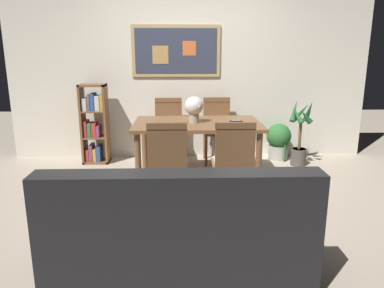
% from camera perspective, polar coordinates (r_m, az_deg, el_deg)
% --- Properties ---
extents(ground_plane, '(12.00, 12.00, 0.00)m').
position_cam_1_polar(ground_plane, '(4.07, 0.21, -8.34)').
color(ground_plane, tan).
extents(wall_back_with_painting, '(5.20, 0.14, 2.60)m').
position_cam_1_polar(wall_back_with_painting, '(5.47, -0.48, 11.56)').
color(wall_back_with_painting, silver).
rests_on(wall_back_with_painting, ground_plane).
extents(dining_table, '(1.51, 0.92, 0.73)m').
position_cam_1_polar(dining_table, '(4.43, 0.81, 2.21)').
color(dining_table, brown).
rests_on(dining_table, ground_plane).
extents(dining_chair_near_left, '(0.40, 0.41, 0.91)m').
position_cam_1_polar(dining_chair_near_left, '(3.63, -3.78, -2.20)').
color(dining_chair_near_left, brown).
rests_on(dining_chair_near_left, ground_plane).
extents(dining_chair_far_left, '(0.40, 0.41, 0.91)m').
position_cam_1_polar(dining_chair_far_left, '(5.24, -3.65, 2.93)').
color(dining_chair_far_left, brown).
rests_on(dining_chair_far_left, ground_plane).
extents(dining_chair_near_right, '(0.40, 0.41, 0.91)m').
position_cam_1_polar(dining_chair_near_right, '(3.67, 6.40, -2.10)').
color(dining_chair_near_right, brown).
rests_on(dining_chair_near_right, ground_plane).
extents(dining_chair_far_right, '(0.40, 0.41, 0.91)m').
position_cam_1_polar(dining_chair_far_right, '(5.29, 3.89, 3.04)').
color(dining_chair_far_right, brown).
rests_on(dining_chair_far_right, ground_plane).
extents(leather_couch, '(1.80, 0.84, 0.84)m').
position_cam_1_polar(leather_couch, '(2.70, -2.09, -13.41)').
color(leather_couch, black).
rests_on(leather_couch, ground_plane).
extents(bookshelf, '(0.36, 0.28, 1.12)m').
position_cam_1_polar(bookshelf, '(5.38, -14.85, 2.91)').
color(bookshelf, brown).
rests_on(bookshelf, ground_plane).
extents(potted_ivy, '(0.36, 0.36, 0.53)m').
position_cam_1_polar(potted_ivy, '(5.56, 13.22, 0.56)').
color(potted_ivy, '#B2ADA3').
rests_on(potted_ivy, ground_plane).
extents(potted_palm, '(0.33, 0.35, 0.93)m').
position_cam_1_polar(potted_palm, '(5.31, 16.30, 0.99)').
color(potted_palm, '#4C4742').
rests_on(potted_palm, ground_plane).
extents(flower_vase, '(0.22, 0.22, 0.31)m').
position_cam_1_polar(flower_vase, '(4.38, 0.31, 5.67)').
color(flower_vase, tan).
rests_on(flower_vase, dining_table).
extents(tv_remote, '(0.16, 0.05, 0.02)m').
position_cam_1_polar(tv_remote, '(4.45, 6.78, 3.49)').
color(tv_remote, black).
rests_on(tv_remote, dining_table).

